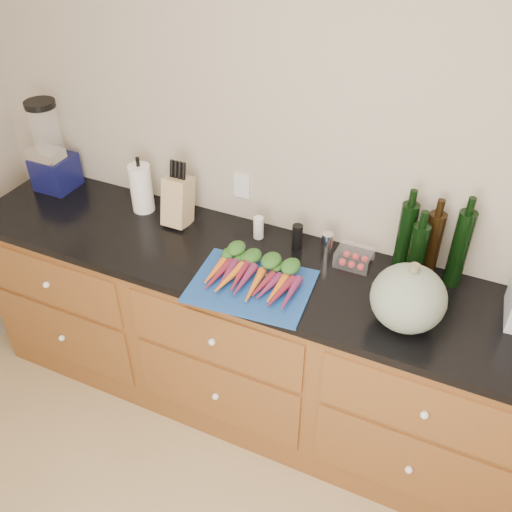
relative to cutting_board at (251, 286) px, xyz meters
The scene contains 14 objects.
wall_back 0.69m from the cutting_board, 55.06° to the left, with size 4.10×0.05×2.60m, color #B8AD99.
cabinets 0.62m from the cutting_board, 24.71° to the left, with size 3.60×0.64×0.90m.
countertop 0.38m from the cutting_board, 25.27° to the left, with size 3.64×0.62×0.04m, color black.
cutting_board is the anchor object (origin of this frame).
carrots 0.05m from the cutting_board, 90.00° to the left, with size 0.39×0.28×0.05m.
squash 0.64m from the cutting_board, ahead, with size 0.28×0.28×0.26m, color slate.
blender_appliance 1.33m from the cutting_board, 166.07° to the left, with size 0.19×0.19×0.47m.
paper_towel 0.82m from the cutting_board, 156.70° to the left, with size 0.11×0.11×0.24m, color white.
knife_block 0.61m from the cutting_board, 150.22° to the left, with size 0.12×0.12×0.23m, color tan.
grinder_salt 0.36m from the cutting_board, 109.91° to the left, with size 0.05×0.05×0.11m, color white.
grinder_pepper 0.35m from the cutting_board, 78.60° to the left, with size 0.05×0.05×0.12m, color black.
canister_chrome 0.40m from the cutting_board, 58.37° to the left, with size 0.05×0.05×0.12m, color white.
tomato_box 0.47m from the cutting_board, 44.23° to the left, with size 0.15×0.12×0.07m, color white.
bottles 0.75m from the cutting_board, 30.24° to the left, with size 0.29×0.15×0.35m.
Camera 1 is at (0.44, -0.50, 2.48)m, focal length 40.00 mm.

